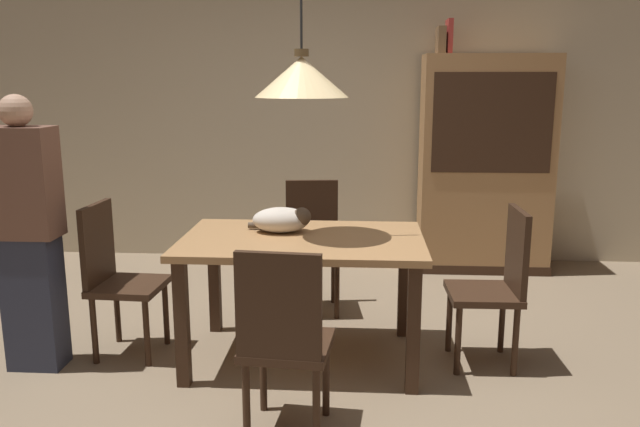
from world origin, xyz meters
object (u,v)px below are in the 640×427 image
cat_sleeping (283,220)px  book_brown_thick (441,40)px  hutch_bookcase (485,169)px  chair_far_back (312,240)px  person_standing (28,235)px  dining_table (303,254)px  chair_right_side (497,280)px  pendant_lamp (302,76)px  chair_near_front (284,336)px  book_red_tall (449,37)px  chair_left_side (116,273)px

cat_sleeping → book_brown_thick: 2.42m
hutch_bookcase → book_brown_thick: book_brown_thick is taller
chair_far_back → hutch_bookcase: size_ratio=0.50×
person_standing → hutch_bookcase: bearing=36.3°
dining_table → person_standing: bearing=-172.5°
chair_right_side → hutch_bookcase: size_ratio=0.50×
chair_far_back → dining_table: bearing=-89.4°
pendant_lamp → book_brown_thick: (0.98, 1.95, 0.30)m
chair_near_front → pendant_lamp: size_ratio=0.72×
book_red_tall → person_standing: size_ratio=0.18×
cat_sleeping → book_red_tall: (1.18, 1.83, 1.16)m
chair_right_side → chair_near_front: bearing=-142.2°
chair_left_side → pendant_lamp: 1.61m
chair_far_back → pendant_lamp: size_ratio=0.72×
chair_far_back → chair_left_side: size_ratio=1.00×
chair_far_back → book_red_tall: size_ratio=3.32×
book_brown_thick → cat_sleeping: bearing=-121.2°
chair_near_front → book_red_tall: size_ratio=3.32×
book_brown_thick → person_standing: 3.51m
pendant_lamp → chair_right_side: bearing=0.1°
cat_sleeping → chair_left_side: bearing=-173.4°
dining_table → book_red_tall: (1.05, 1.95, 1.34)m
dining_table → cat_sleeping: cat_sleeping is taller
dining_table → hutch_bookcase: size_ratio=0.76×
dining_table → chair_far_back: chair_far_back is taller
chair_near_front → chair_left_side: same height
chair_far_back → cat_sleeping: bearing=-99.0°
chair_left_side → hutch_bookcase: 3.21m
chair_far_back → chair_right_side: (1.14, -0.88, 0.00)m
dining_table → chair_far_back: bearing=90.6°
dining_table → chair_far_back: 0.89m
chair_far_back → chair_left_side: 1.42m
dining_table → book_brown_thick: 2.55m
chair_far_back → pendant_lamp: 1.45m
dining_table → chair_near_front: (-0.01, -0.88, -0.14)m
chair_far_back → pendant_lamp: bearing=-89.4°
dining_table → book_red_tall: 2.59m
chair_left_side → cat_sleeping: chair_left_side is taller
cat_sleeping → pendant_lamp: bearing=-42.7°
chair_far_back → chair_near_front: (0.00, -1.76, 0.00)m
chair_near_front → book_brown_thick: (0.99, 2.83, 1.45)m
chair_left_side → cat_sleeping: size_ratio=2.38×
pendant_lamp → book_red_tall: size_ratio=4.64×
hutch_bookcase → chair_right_side: bearing=-97.9°
dining_table → book_red_tall: book_red_tall is taller
cat_sleeping → chair_right_side: bearing=-5.3°
pendant_lamp → person_standing: size_ratio=0.83×
chair_right_side → chair_left_side: size_ratio=1.00×
chair_near_front → cat_sleeping: chair_near_front is taller
chair_right_side → pendant_lamp: (-1.13, -0.00, 1.15)m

